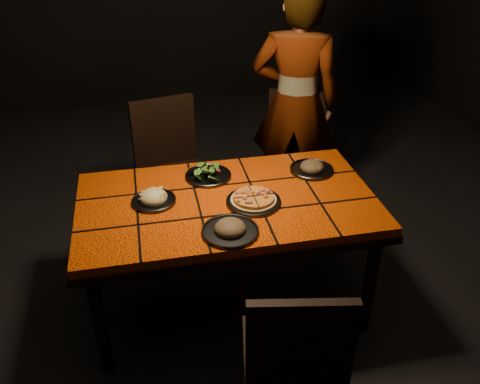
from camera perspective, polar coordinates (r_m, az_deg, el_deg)
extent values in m
cube|color=black|center=(3.22, -1.28, -12.46)|extent=(6.00, 7.00, 0.04)
cube|color=#FF4F08|center=(2.76, -1.46, -1.22)|extent=(1.60, 0.90, 0.05)
cube|color=black|center=(2.79, -1.45, -2.00)|extent=(1.62, 0.92, 0.04)
cylinder|color=black|center=(2.70, -15.45, -14.15)|extent=(0.07, 0.07, 0.66)
cylinder|color=black|center=(2.92, 14.33, -10.02)|extent=(0.07, 0.07, 0.66)
cylinder|color=black|center=(3.27, -15.13, -5.00)|extent=(0.07, 0.07, 0.66)
cylinder|color=black|center=(3.45, 9.32, -2.18)|extent=(0.07, 0.07, 0.66)
cube|color=black|center=(2.35, 5.78, -17.51)|extent=(0.49, 0.49, 0.04)
cube|color=black|center=(2.04, 6.77, -16.87)|extent=(0.42, 0.12, 0.46)
cylinder|color=black|center=(2.66, 8.89, -17.90)|extent=(0.04, 0.04, 0.43)
cylinder|color=black|center=(2.62, 1.20, -18.23)|extent=(0.04, 0.04, 0.43)
cube|color=black|center=(3.53, -7.33, 1.61)|extent=(0.52, 0.52, 0.04)
cube|color=black|center=(3.59, -8.57, 6.73)|extent=(0.44, 0.13, 0.49)
cylinder|color=black|center=(3.48, -8.99, -3.88)|extent=(0.04, 0.04, 0.45)
cylinder|color=black|center=(3.56, -3.44, -2.58)|extent=(0.04, 0.04, 0.45)
cylinder|color=black|center=(3.77, -10.49, -0.98)|extent=(0.04, 0.04, 0.45)
cylinder|color=black|center=(3.85, -5.34, 0.15)|extent=(0.04, 0.04, 0.45)
cube|color=black|center=(3.78, 5.86, 3.42)|extent=(0.55, 0.55, 0.04)
cube|color=black|center=(3.85, 6.37, 8.02)|extent=(0.40, 0.20, 0.46)
cylinder|color=black|center=(3.77, 2.82, -0.68)|extent=(0.04, 0.04, 0.43)
cylinder|color=black|center=(3.74, 7.97, -1.21)|extent=(0.04, 0.04, 0.43)
cylinder|color=black|center=(4.06, 3.55, 1.81)|extent=(0.04, 0.04, 0.43)
cylinder|color=black|center=(4.04, 8.34, 1.33)|extent=(0.04, 0.04, 0.43)
imported|color=brown|center=(3.70, 6.21, 9.78)|extent=(0.73, 0.60, 1.72)
cylinder|color=#3A393F|center=(2.71, 1.52, -1.14)|extent=(0.29, 0.29, 0.01)
torus|color=#3A393F|center=(2.70, 1.53, -0.99)|extent=(0.29, 0.29, 0.01)
cylinder|color=tan|center=(2.70, 1.53, -0.91)|extent=(0.25, 0.25, 0.01)
cylinder|color=gold|center=(2.69, 1.53, -0.64)|extent=(0.22, 0.22, 0.02)
cylinder|color=#3A393F|center=(2.75, -9.65, -1.03)|extent=(0.24, 0.24, 0.01)
torus|color=#3A393F|center=(2.75, -9.66, -0.89)|extent=(0.24, 0.24, 0.01)
ellipsoid|color=beige|center=(2.74, -9.69, -0.58)|extent=(0.14, 0.14, 0.08)
cylinder|color=#3A393F|center=(2.96, -3.58, 1.78)|extent=(0.27, 0.27, 0.01)
torus|color=#3A393F|center=(2.95, -3.58, 1.92)|extent=(0.27, 0.27, 0.01)
cylinder|color=#3A393F|center=(2.48, -1.12, -4.48)|extent=(0.28, 0.28, 0.01)
torus|color=#3A393F|center=(2.48, -1.12, -4.33)|extent=(0.28, 0.28, 0.01)
ellipsoid|color=brown|center=(2.47, -1.12, -3.93)|extent=(0.17, 0.17, 0.09)
cylinder|color=#3A393F|center=(3.05, 8.05, 2.47)|extent=(0.26, 0.26, 0.01)
torus|color=#3A393F|center=(3.04, 8.06, 2.60)|extent=(0.26, 0.26, 0.01)
ellipsoid|color=brown|center=(3.03, 8.09, 2.92)|extent=(0.15, 0.15, 0.08)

